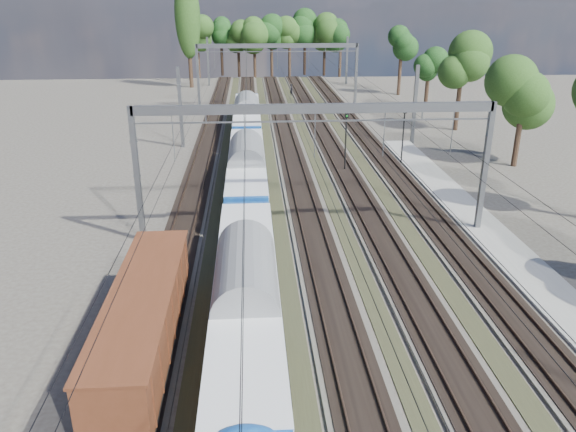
{
  "coord_description": "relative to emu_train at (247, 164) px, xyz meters",
  "views": [
    {
      "loc": [
        -4.1,
        -5.18,
        15.31
      ],
      "look_at": [
        -1.96,
        26.58,
        2.8
      ],
      "focal_mm": 35.0,
      "sensor_mm": 36.0,
      "label": 1
    }
  ],
  "objects": [
    {
      "name": "freight_boxcar",
      "position": [
        -4.5,
        -22.4,
        -0.55
      ],
      "size": [
        2.7,
        13.03,
        3.36
      ],
      "color": "black",
      "rests_on": "ground"
    },
    {
      "name": "poplar",
      "position": [
        -10.0,
        59.03,
        9.29
      ],
      "size": [
        4.4,
        4.4,
        19.04
      ],
      "color": "black",
      "rests_on": "ground"
    },
    {
      "name": "emu_train",
      "position": [
        0.0,
        0.0,
        0.0
      ],
      "size": [
        3.02,
        63.94,
        4.42
      ],
      "color": "black",
      "rests_on": "ground"
    },
    {
      "name": "signal_far",
      "position": [
        14.98,
        7.87,
        0.99
      ],
      "size": [
        0.36,
        0.33,
        5.68
      ],
      "rotation": [
        0.0,
        0.0,
        -0.07
      ],
      "color": "black",
      "rests_on": "ground"
    },
    {
      "name": "platform",
      "position": [
        16.5,
        -18.97,
        -2.45
      ],
      "size": [
        3.0,
        70.0,
        0.3
      ],
      "primitive_type": "cube",
      "color": "gray",
      "rests_on": "ground"
    },
    {
      "name": "catenary",
      "position": [
        4.83,
        13.72,
        3.8
      ],
      "size": [
        25.65,
        130.0,
        9.0
      ],
      "color": "slate",
      "rests_on": "ground"
    },
    {
      "name": "track_bed",
      "position": [
        4.5,
        6.03,
        -2.5
      ],
      "size": [
        21.0,
        130.0,
        0.34
      ],
      "color": "#47423A",
      "rests_on": "ground"
    },
    {
      "name": "worker",
      "position": [
        7.24,
        48.98,
        -1.66
      ],
      "size": [
        0.49,
        0.71,
        1.88
      ],
      "primitive_type": "imported",
      "rotation": [
        0.0,
        0.0,
        1.63
      ],
      "color": "black",
      "rests_on": "ground"
    },
    {
      "name": "tree_belt",
      "position": [
        9.15,
        56.85,
        5.67
      ],
      "size": [
        40.44,
        100.21,
        12.41
      ],
      "color": "black",
      "rests_on": "ground"
    },
    {
      "name": "signal_near",
      "position": [
        9.1,
        5.96,
        1.0
      ],
      "size": [
        0.38,
        0.34,
        5.69
      ],
      "rotation": [
        0.0,
        0.0,
        -0.14
      ],
      "color": "black",
      "rests_on": "ground"
    }
  ]
}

